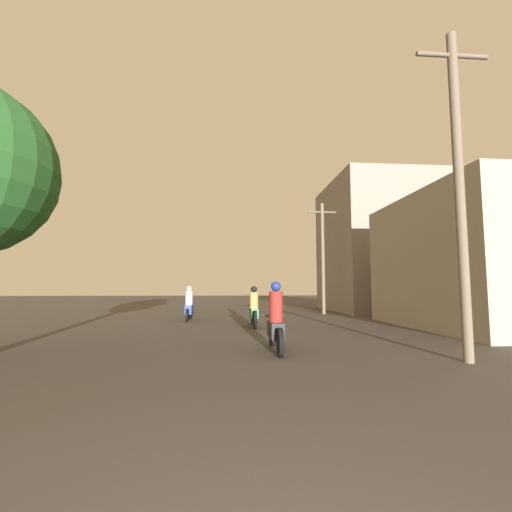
{
  "coord_description": "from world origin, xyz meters",
  "views": [
    {
      "loc": [
        -0.2,
        -1.0,
        1.51
      ],
      "look_at": [
        1.24,
        16.94,
        3.14
      ],
      "focal_mm": 24.0,
      "sensor_mm": 36.0,
      "label": 1
    }
  ],
  "objects_px": {
    "motorcycle_black": "(276,323)",
    "utility_pole_near": "(459,183)",
    "motorcycle_green": "(254,310)",
    "building_right_near": "(480,261)",
    "utility_pole_far": "(323,255)",
    "building_right_far": "(376,246)",
    "motorcycle_blue": "(189,306)"
  },
  "relations": [
    {
      "from": "building_right_near",
      "to": "building_right_far",
      "type": "relative_size",
      "value": 0.88
    },
    {
      "from": "utility_pole_far",
      "to": "building_right_near",
      "type": "bearing_deg",
      "value": -59.99
    },
    {
      "from": "motorcycle_green",
      "to": "building_right_near",
      "type": "relative_size",
      "value": 0.29
    },
    {
      "from": "building_right_far",
      "to": "utility_pole_far",
      "type": "xyz_separation_m",
      "value": [
        -4.2,
        -2.4,
        -0.84
      ]
    },
    {
      "from": "motorcycle_blue",
      "to": "utility_pole_near",
      "type": "bearing_deg",
      "value": -57.3
    },
    {
      "from": "building_right_near",
      "to": "utility_pole_near",
      "type": "relative_size",
      "value": 1.04
    },
    {
      "from": "building_right_near",
      "to": "utility_pole_near",
      "type": "height_order",
      "value": "utility_pole_near"
    },
    {
      "from": "utility_pole_far",
      "to": "building_right_far",
      "type": "bearing_deg",
      "value": 29.77
    },
    {
      "from": "motorcycle_black",
      "to": "building_right_far",
      "type": "distance_m",
      "value": 16.08
    },
    {
      "from": "motorcycle_blue",
      "to": "building_right_near",
      "type": "distance_m",
      "value": 11.94
    },
    {
      "from": "motorcycle_black",
      "to": "building_right_near",
      "type": "relative_size",
      "value": 0.28
    },
    {
      "from": "motorcycle_black",
      "to": "motorcycle_green",
      "type": "relative_size",
      "value": 0.97
    },
    {
      "from": "motorcycle_green",
      "to": "motorcycle_blue",
      "type": "bearing_deg",
      "value": 144.35
    },
    {
      "from": "building_right_far",
      "to": "utility_pole_near",
      "type": "bearing_deg",
      "value": -107.8
    },
    {
      "from": "utility_pole_far",
      "to": "motorcycle_blue",
      "type": "bearing_deg",
      "value": -156.29
    },
    {
      "from": "building_right_near",
      "to": "building_right_far",
      "type": "bearing_deg",
      "value": 88.95
    },
    {
      "from": "building_right_far",
      "to": "building_right_near",
      "type": "bearing_deg",
      "value": -91.05
    },
    {
      "from": "utility_pole_near",
      "to": "motorcycle_black",
      "type": "bearing_deg",
      "value": 157.68
    },
    {
      "from": "motorcycle_blue",
      "to": "utility_pole_near",
      "type": "xyz_separation_m",
      "value": [
        6.58,
        -9.23,
        3.04
      ]
    },
    {
      "from": "motorcycle_black",
      "to": "building_right_near",
      "type": "height_order",
      "value": "building_right_near"
    },
    {
      "from": "motorcycle_black",
      "to": "building_right_near",
      "type": "distance_m",
      "value": 9.29
    },
    {
      "from": "building_right_near",
      "to": "utility_pole_far",
      "type": "xyz_separation_m",
      "value": [
        -4.03,
        6.98,
        0.84
      ]
    },
    {
      "from": "motorcycle_black",
      "to": "motorcycle_blue",
      "type": "distance_m",
      "value": 8.25
    },
    {
      "from": "motorcycle_black",
      "to": "motorcycle_blue",
      "type": "relative_size",
      "value": 1.06
    },
    {
      "from": "motorcycle_green",
      "to": "utility_pole_far",
      "type": "relative_size",
      "value": 0.33
    },
    {
      "from": "motorcycle_green",
      "to": "utility_pole_near",
      "type": "distance_m",
      "value": 8.12
    },
    {
      "from": "building_right_far",
      "to": "utility_pole_near",
      "type": "distance_m",
      "value": 15.51
    },
    {
      "from": "motorcycle_black",
      "to": "motorcycle_green",
      "type": "bearing_deg",
      "value": 95.6
    },
    {
      "from": "building_right_far",
      "to": "utility_pole_far",
      "type": "bearing_deg",
      "value": -150.23
    },
    {
      "from": "building_right_near",
      "to": "utility_pole_far",
      "type": "relative_size",
      "value": 1.15
    },
    {
      "from": "motorcycle_black",
      "to": "utility_pole_near",
      "type": "relative_size",
      "value": 0.29
    },
    {
      "from": "building_right_far",
      "to": "utility_pole_far",
      "type": "distance_m",
      "value": 4.91
    }
  ]
}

